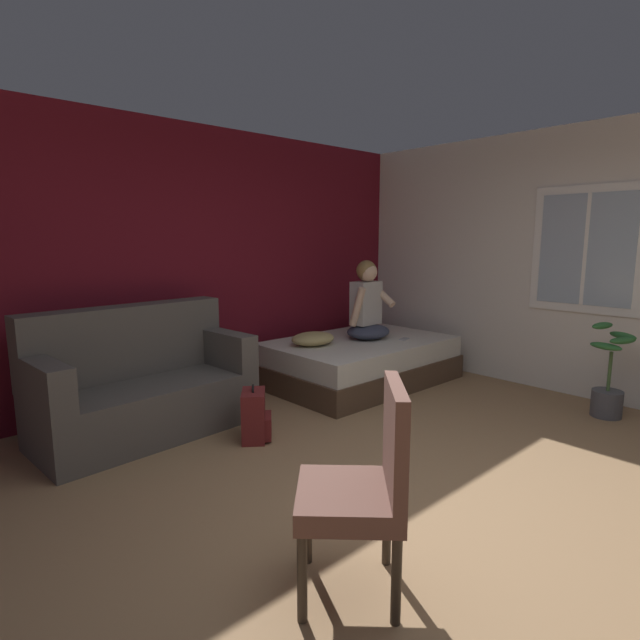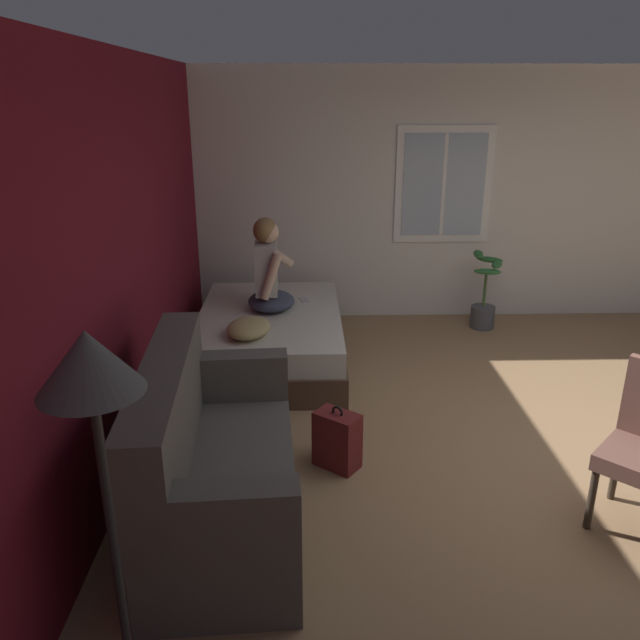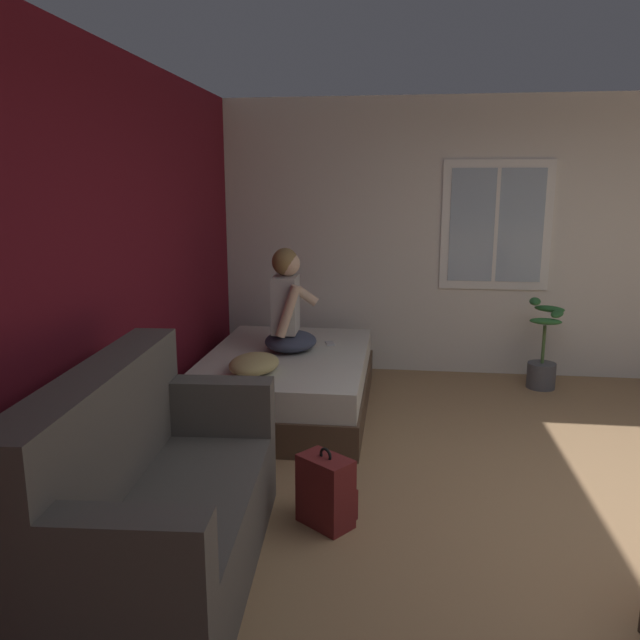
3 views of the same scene
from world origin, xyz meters
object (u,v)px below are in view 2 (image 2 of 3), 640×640
at_px(backpack, 338,440).
at_px(potted_plant, 484,301).
at_px(throw_pillow, 249,328).
at_px(person_seated, 269,273).
at_px(floor_lamp, 94,405).
at_px(bed, 270,337).
at_px(cell_phone, 304,300).
at_px(couch, 211,465).

height_order(backpack, potted_plant, potted_plant).
distance_m(backpack, throw_pillow, 1.47).
bearing_deg(person_seated, floor_lamp, 174.28).
height_order(bed, throw_pillow, throw_pillow).
bearing_deg(bed, throw_pillow, 165.79).
bearing_deg(throw_pillow, cell_phone, -26.27).
bearing_deg(person_seated, throw_pillow, 168.50).
height_order(bed, floor_lamp, floor_lamp).
xyz_separation_m(backpack, throw_pillow, (1.24, 0.70, 0.36)).
bearing_deg(couch, throw_pillow, -2.37).
relative_size(backpack, floor_lamp, 0.27).
bearing_deg(cell_phone, couch, -117.42).
relative_size(bed, floor_lamp, 1.21).
bearing_deg(potted_plant, person_seated, 107.50).
distance_m(couch, backpack, 0.99).
bearing_deg(bed, backpack, -163.11).
height_order(couch, backpack, couch).
relative_size(couch, throw_pillow, 3.64).
bearing_deg(couch, backpack, -52.79).
xyz_separation_m(throw_pillow, cell_phone, (0.95, -0.47, -0.07)).
height_order(backpack, floor_lamp, floor_lamp).
bearing_deg(floor_lamp, cell_phone, -9.96).
bearing_deg(backpack, floor_lamp, 152.78).
xyz_separation_m(person_seated, cell_phone, (0.26, -0.33, -0.35)).
relative_size(person_seated, throw_pillow, 1.82).
relative_size(couch, backpack, 3.82).
height_order(couch, throw_pillow, couch).
xyz_separation_m(bed, floor_lamp, (-3.62, 0.38, 1.19)).
bearing_deg(floor_lamp, throw_pillow, -4.40).
xyz_separation_m(backpack, cell_phone, (2.19, 0.23, 0.29)).
distance_m(backpack, floor_lamp, 2.38).
bearing_deg(cell_phone, throw_pillow, -132.61).
xyz_separation_m(throw_pillow, potted_plant, (1.41, -2.41, -0.25)).
bearing_deg(potted_plant, floor_lamp, 149.27).
bearing_deg(bed, cell_phone, -40.64).
height_order(couch, floor_lamp, floor_lamp).
bearing_deg(throw_pillow, person_seated, -11.50).
relative_size(person_seated, potted_plant, 1.03).
bearing_deg(couch, floor_lamp, 172.58).
xyz_separation_m(throw_pillow, floor_lamp, (-3.05, 0.23, 0.88)).
height_order(person_seated, backpack, person_seated).
relative_size(person_seated, cell_phone, 6.08).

